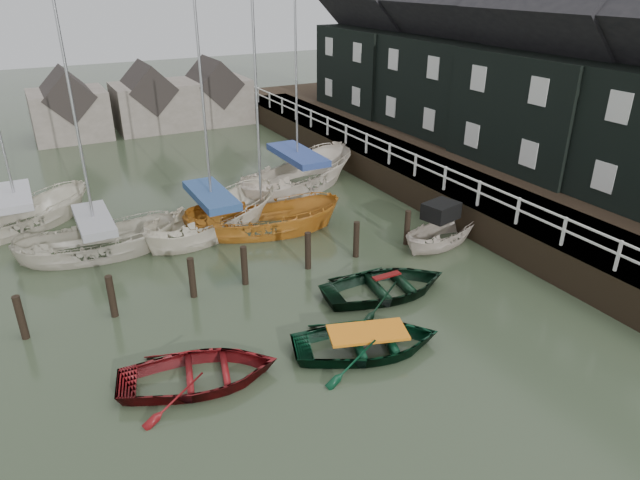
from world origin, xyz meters
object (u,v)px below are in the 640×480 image
rowboat_green (367,351)px  sailboat_d (298,187)px  rowboat_dkgreen (386,294)px  motorboat (441,240)px  sailboat_a (100,252)px  sailboat_c (263,230)px  sailboat_b (214,229)px  rowboat_red (200,383)px  sailboat_e (22,227)px

rowboat_green → sailboat_d: sailboat_d is taller
rowboat_dkgreen → motorboat: bearing=-53.6°
rowboat_dkgreen → sailboat_d: size_ratio=0.38×
sailboat_a → motorboat: bearing=-106.1°
motorboat → sailboat_c: size_ratio=0.38×
sailboat_a → sailboat_d: size_ratio=0.88×
motorboat → sailboat_b: size_ratio=0.38×
rowboat_red → sailboat_e: sailboat_e is taller
sailboat_c → sailboat_d: sailboat_d is taller
motorboat → sailboat_b: (-7.51, 5.36, -0.05)m
sailboat_b → rowboat_red: bearing=137.0°
rowboat_red → rowboat_dkgreen: (6.77, 1.50, 0.00)m
rowboat_dkgreen → sailboat_e: sailboat_e is taller
sailboat_a → sailboat_c: size_ratio=0.92×
motorboat → sailboat_e: 17.20m
sailboat_a → sailboat_b: 4.52m
sailboat_c → sailboat_e: sailboat_c is taller
motorboat → rowboat_red: bearing=95.6°
rowboat_dkgreen → motorboat: 4.75m
sailboat_a → sailboat_b: size_ratio=0.90×
rowboat_green → rowboat_dkgreen: rowboat_dkgreen is taller
rowboat_red → sailboat_a: size_ratio=0.41×
rowboat_dkgreen → sailboat_a: size_ratio=0.43×
rowboat_green → motorboat: 7.89m
sailboat_c → sailboat_a: bearing=99.0°
rowboat_green → sailboat_b: sailboat_b is taller
sailboat_b → motorboat: bearing=-148.1°
sailboat_a → rowboat_dkgreen: bearing=-126.3°
sailboat_c → sailboat_e: size_ratio=1.20×
rowboat_green → sailboat_d: (4.15, 12.92, 0.06)m
rowboat_red → sailboat_e: size_ratio=0.45×
sailboat_e → sailboat_b: bearing=-142.9°
rowboat_green → sailboat_a: size_ratio=0.41×
rowboat_dkgreen → sailboat_c: size_ratio=0.39×
rowboat_green → sailboat_c: 9.02m
sailboat_b → sailboat_c: sailboat_b is taller
sailboat_b → sailboat_d: 6.04m
sailboat_b → sailboat_e: size_ratio=1.22×
rowboat_red → rowboat_dkgreen: size_ratio=0.95×
rowboat_red → sailboat_a: bearing=20.5°
motorboat → sailboat_a: 13.13m
rowboat_red → motorboat: motorboat is taller
sailboat_b → sailboat_d: bearing=-83.6°
sailboat_b → sailboat_d: sailboat_d is taller
motorboat → sailboat_d: size_ratio=0.37×
rowboat_green → sailboat_b: size_ratio=0.37×
rowboat_red → sailboat_e: (-3.56, 13.05, 0.06)m
sailboat_e → rowboat_red: bearing=171.6°
sailboat_d → sailboat_b: bearing=95.7°
rowboat_red → rowboat_green: 4.63m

